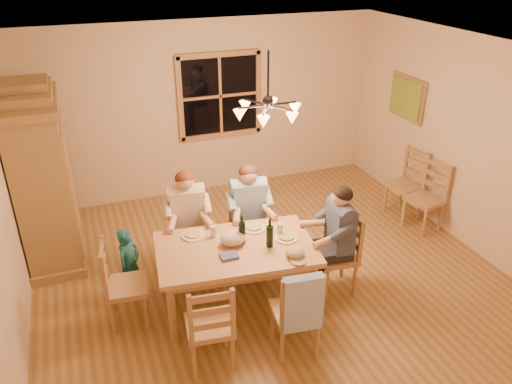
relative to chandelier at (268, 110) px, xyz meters
name	(u,v)px	position (x,y,z in m)	size (l,w,h in m)	color
floor	(266,269)	(0.00, 0.00, -2.08)	(5.50, 5.50, 0.00)	olive
ceiling	(268,50)	(0.00, 0.00, 0.62)	(5.50, 5.00, 0.02)	white
wall_back	(207,109)	(0.00, 2.50, -0.73)	(5.50, 0.02, 2.70)	beige
wall_left	(1,214)	(-2.75, 0.00, -0.73)	(0.02, 5.00, 2.70)	beige
wall_right	(462,141)	(2.75, 0.00, -0.73)	(0.02, 5.00, 2.70)	beige
window	(220,96)	(0.20, 2.47, -0.53)	(1.30, 0.06, 1.30)	black
painting	(407,98)	(2.71, 1.20, -0.48)	(0.06, 0.78, 0.64)	olive
chandelier	(268,110)	(0.00, 0.00, 0.00)	(0.77, 0.68, 0.71)	black
armoire	(44,181)	(-2.42, 1.31, -1.02)	(0.66, 1.40, 2.30)	olive
dining_table	(236,255)	(-0.55, -0.48, -1.42)	(1.80, 1.23, 0.76)	#B3844F
chair_far_left	(190,248)	(-0.88, 0.36, -1.77)	(0.49, 0.47, 0.99)	#9D7845
chair_far_right	(249,240)	(-0.13, 0.27, -1.77)	(0.49, 0.47, 0.99)	#9D7845
chair_near_left	(210,338)	(-1.06, -1.23, -1.77)	(0.49, 0.47, 0.99)	#9D7845
chair_near_right	(295,323)	(-0.22, -1.33, -1.77)	(0.49, 0.47, 0.99)	#9D7845
chair_end_left	(128,298)	(-1.72, -0.35, -1.77)	(0.47, 0.49, 0.99)	#9D7845
chair_end_right	(335,267)	(0.62, -0.62, -1.77)	(0.47, 0.49, 0.99)	#9D7845
adult_woman	(187,210)	(-0.88, 0.36, -1.24)	(0.43, 0.46, 0.87)	beige
adult_plaid_man	(249,203)	(-0.13, 0.27, -1.24)	(0.43, 0.46, 0.87)	teal
adult_slate_man	(339,227)	(0.62, -0.62, -1.24)	(0.46, 0.43, 0.87)	#3D4A62
towel	(303,303)	(-0.25, -1.52, -1.38)	(0.38, 0.10, 0.58)	#98ACCD
wine_bottle_a	(242,229)	(-0.45, -0.42, -1.15)	(0.08, 0.08, 0.33)	black
wine_bottle_b	(270,233)	(-0.20, -0.59, -1.15)	(0.08, 0.08, 0.33)	black
plate_woman	(193,235)	(-0.92, -0.11, -1.31)	(0.26, 0.26, 0.02)	white
plate_plaid	(254,228)	(-0.24, -0.20, -1.31)	(0.26, 0.26, 0.02)	white
plate_slate	(286,238)	(0.02, -0.52, -1.31)	(0.26, 0.26, 0.02)	white
wine_glass_a	(213,231)	(-0.72, -0.20, -1.25)	(0.06, 0.06, 0.14)	silver
wine_glass_b	(280,229)	(-0.01, -0.42, -1.25)	(0.06, 0.06, 0.14)	silver
cap	(295,252)	(-0.03, -0.87, -1.26)	(0.20, 0.20, 0.11)	tan
napkin	(229,256)	(-0.68, -0.64, -1.30)	(0.18, 0.14, 0.03)	#4E5A8F
cloth_bundle	(233,238)	(-0.56, -0.43, -1.24)	(0.28, 0.22, 0.15)	beige
child	(129,263)	(-1.63, 0.10, -1.65)	(0.32, 0.21, 0.86)	#176169
chair_spare_front	(423,209)	(2.45, 0.17, -1.77)	(0.51, 0.52, 0.99)	#9D7845
chair_spare_back	(403,195)	(2.45, 0.64, -1.77)	(0.50, 0.52, 0.99)	#9D7845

